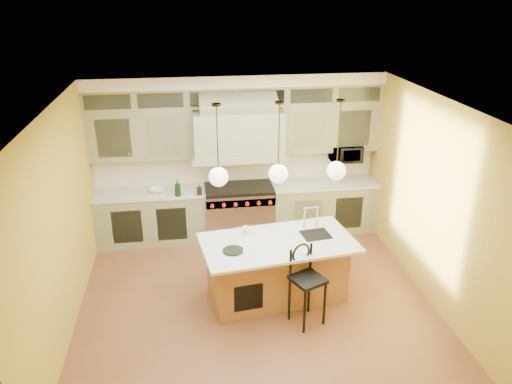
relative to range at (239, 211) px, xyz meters
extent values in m
plane|color=brown|center=(0.00, -2.14, -0.49)|extent=(5.00, 5.00, 0.00)
plane|color=white|center=(0.00, -2.14, 2.41)|extent=(5.00, 5.00, 0.00)
plane|color=#B29831|center=(0.00, 0.36, 0.96)|extent=(5.00, 0.00, 5.00)
plane|color=#B29831|center=(0.00, -4.64, 0.96)|extent=(5.00, 0.00, 5.00)
plane|color=#B29831|center=(-2.50, -2.14, 0.96)|extent=(0.00, 5.00, 5.00)
plane|color=#B29831|center=(2.50, -2.14, 0.96)|extent=(0.00, 5.00, 5.00)
cube|color=gray|center=(-1.55, 0.03, -0.04)|extent=(1.90, 0.65, 0.90)
cube|color=gray|center=(1.55, 0.03, -0.04)|extent=(1.90, 0.65, 0.90)
cube|color=silver|center=(-1.55, 0.03, 0.43)|extent=(1.90, 0.68, 0.04)
cube|color=silver|center=(1.55, 0.03, 0.43)|extent=(1.90, 0.68, 0.04)
cube|color=beige|center=(0.00, 0.34, 0.73)|extent=(5.00, 0.04, 0.56)
cube|color=gray|center=(-1.62, 0.18, 1.44)|extent=(1.75, 0.35, 0.85)
cube|color=gray|center=(1.62, 0.18, 1.44)|extent=(1.75, 0.35, 0.85)
cube|color=gray|center=(0.00, 0.01, 1.46)|extent=(1.50, 0.70, 0.75)
cube|color=gray|center=(0.00, 0.01, 1.06)|extent=(1.60, 0.76, 0.10)
cube|color=#333833|center=(0.00, 0.18, 2.04)|extent=(5.00, 0.35, 0.35)
cube|color=white|center=(0.00, 0.16, 2.31)|extent=(5.00, 0.47, 0.20)
cube|color=silver|center=(0.00, 0.01, -0.04)|extent=(1.20, 0.70, 0.90)
cube|color=black|center=(0.00, 0.01, 0.44)|extent=(1.20, 0.70, 0.06)
cube|color=silver|center=(0.00, -0.31, 0.29)|extent=(1.20, 0.06, 0.14)
cube|color=brown|center=(0.32, -1.97, -0.05)|extent=(1.99, 1.14, 0.88)
cube|color=silver|center=(0.33, -2.02, 0.41)|extent=(2.27, 1.42, 0.04)
cube|color=black|center=(0.90, -1.90, 0.41)|extent=(0.45, 0.41, 0.05)
cylinder|color=black|center=(0.52, -2.87, -0.16)|extent=(0.04, 0.04, 0.65)
cylinder|color=black|center=(0.83, -2.74, -0.16)|extent=(0.04, 0.04, 0.65)
cylinder|color=black|center=(0.39, -2.57, -0.16)|extent=(0.04, 0.04, 0.65)
cylinder|color=black|center=(0.69, -2.43, -0.16)|extent=(0.04, 0.04, 0.65)
cube|color=black|center=(0.61, -2.65, 0.18)|extent=(0.52, 0.52, 0.05)
torus|color=black|center=(0.54, -2.50, 0.50)|extent=(0.27, 0.14, 0.29)
imported|color=black|center=(1.95, 0.11, 0.96)|extent=(0.54, 0.37, 0.30)
imported|color=black|center=(-1.06, -0.22, 0.60)|extent=(0.12, 0.12, 0.29)
imported|color=black|center=(-0.70, -0.22, 0.55)|extent=(0.09, 0.09, 0.19)
imported|color=white|center=(-1.42, 0.01, 0.49)|extent=(0.30, 0.30, 0.06)
imported|color=white|center=(-0.09, -1.71, 0.49)|extent=(0.13, 0.13, 0.10)
cylinder|color=#2D2319|center=(-0.48, -1.97, 2.39)|extent=(0.12, 0.12, 0.03)
cylinder|color=#2D2319|center=(-0.48, -1.97, 1.95)|extent=(0.02, 0.02, 0.93)
sphere|color=white|center=(-0.48, -1.97, 1.43)|extent=(0.26, 0.26, 0.26)
cylinder|color=#2D2319|center=(0.32, -1.97, 2.39)|extent=(0.12, 0.12, 0.03)
cylinder|color=#2D2319|center=(0.32, -1.97, 1.95)|extent=(0.02, 0.02, 0.93)
sphere|color=white|center=(0.32, -1.97, 1.43)|extent=(0.26, 0.26, 0.26)
cylinder|color=#2D2319|center=(1.12, -1.97, 2.39)|extent=(0.12, 0.12, 0.03)
cylinder|color=#2D2319|center=(1.12, -1.97, 1.95)|extent=(0.02, 0.02, 0.93)
sphere|color=white|center=(1.12, -1.97, 1.43)|extent=(0.26, 0.26, 0.26)
camera|label=1|loc=(-0.87, -8.09, 3.78)|focal=35.00mm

